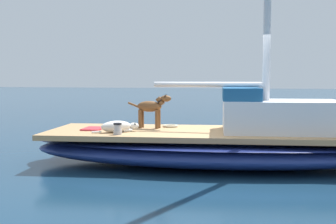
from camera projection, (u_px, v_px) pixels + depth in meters
name	position (u px, v px, depth m)	size (l,w,h in m)	color
ground_plane	(218.00, 164.00, 8.31)	(120.00, 120.00, 0.00)	navy
sailboat_main	(218.00, 147.00, 8.28)	(3.38, 7.49, 0.66)	navy
cabin_house	(277.00, 114.00, 8.11)	(1.66, 2.38, 0.84)	silver
dog_white	(118.00, 127.00, 8.06)	(0.70, 0.76, 0.22)	silver
dog_brown	(151.00, 108.00, 8.67)	(0.25, 0.94, 0.70)	brown
deck_winch	(118.00, 129.00, 7.74)	(0.16, 0.16, 0.21)	#B7B7BC
coiled_rope	(170.00, 126.00, 8.92)	(0.32, 0.32, 0.04)	beige
deck_towel	(93.00, 129.00, 8.50)	(0.56, 0.36, 0.03)	#C6333D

